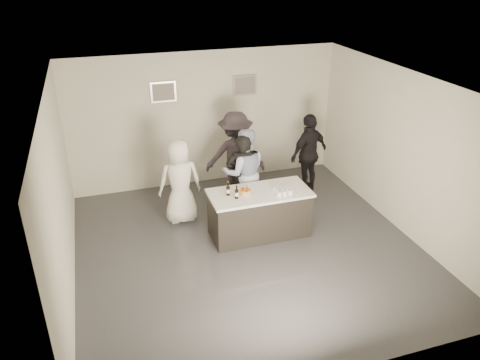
{
  "coord_description": "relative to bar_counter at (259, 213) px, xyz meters",
  "views": [
    {
      "loc": [
        -2.3,
        -6.69,
        4.81
      ],
      "look_at": [
        0.0,
        0.5,
        1.15
      ],
      "focal_mm": 35.0,
      "sensor_mm": 36.0,
      "label": 1
    }
  ],
  "objects": [
    {
      "name": "beer_bottle_b",
      "position": [
        -0.48,
        -0.11,
        0.58
      ],
      "size": [
        0.07,
        0.07,
        0.26
      ],
      "primitive_type": "cylinder",
      "color": "black",
      "rests_on": "bar_counter"
    },
    {
      "name": "picture_right",
      "position": [
        0.55,
        2.56,
        1.75
      ],
      "size": [
        0.54,
        0.04,
        0.44
      ],
      "primitive_type": "cube",
      "color": "#B2B2B7",
      "rests_on": "wall_back"
    },
    {
      "name": "wall_front",
      "position": [
        -0.35,
        -3.41,
        1.05
      ],
      "size": [
        6.0,
        0.04,
        3.0
      ],
      "primitive_type": "cube",
      "color": "silver",
      "rests_on": "ground"
    },
    {
      "name": "picture_left",
      "position": [
        -1.25,
        2.56,
        1.75
      ],
      "size": [
        0.54,
        0.04,
        0.44
      ],
      "primitive_type": "cube",
      "color": "#B2B2B7",
      "rests_on": "wall_back"
    },
    {
      "name": "person_main_blue",
      "position": [
        -0.02,
        0.85,
        0.46
      ],
      "size": [
        0.97,
        0.81,
        1.82
      ],
      "primitive_type": "imported",
      "rotation": [
        0.0,
        0.0,
        3.0
      ],
      "color": "#ACBEE1",
      "rests_on": "ground"
    },
    {
      "name": "floor",
      "position": [
        -0.35,
        -0.41,
        -0.45
      ],
      "size": [
        6.0,
        6.0,
        0.0
      ],
      "primitive_type": "plane",
      "color": "#3D3D42",
      "rests_on": "ground"
    },
    {
      "name": "bar_counter",
      "position": [
        0.0,
        0.0,
        0.0
      ],
      "size": [
        1.86,
        0.86,
        0.9
      ],
      "primitive_type": "cube",
      "color": "white",
      "rests_on": "ground"
    },
    {
      "name": "candles",
      "position": [
        -0.33,
        -0.26,
        0.45
      ],
      "size": [
        0.24,
        0.08,
        0.01
      ],
      "primitive_type": "cube",
      "color": "pink",
      "rests_on": "bar_counter"
    },
    {
      "name": "person_guest_left",
      "position": [
        -1.29,
        0.97,
        0.41
      ],
      "size": [
        0.84,
        0.55,
        1.71
      ],
      "primitive_type": "imported",
      "rotation": [
        0.0,
        0.0,
        3.14
      ],
      "color": "white",
      "rests_on": "ground"
    },
    {
      "name": "ceiling",
      "position": [
        -0.35,
        -0.41,
        2.55
      ],
      "size": [
        6.0,
        6.0,
        0.0
      ],
      "primitive_type": "plane",
      "rotation": [
        3.14,
        0.0,
        0.0
      ],
      "color": "white"
    },
    {
      "name": "tumbler_cluster",
      "position": [
        0.38,
        -0.15,
        0.49
      ],
      "size": [
        0.3,
        0.3,
        0.08
      ],
      "primitive_type": "cube",
      "color": "orange",
      "rests_on": "bar_counter"
    },
    {
      "name": "person_guest_back",
      "position": [
        0.02,
        1.58,
        0.52
      ],
      "size": [
        1.39,
        1.01,
        1.94
      ],
      "primitive_type": "imported",
      "rotation": [
        0.0,
        0.0,
        2.89
      ],
      "color": "#342D35",
      "rests_on": "ground"
    },
    {
      "name": "wall_left",
      "position": [
        -3.35,
        -0.41,
        1.05
      ],
      "size": [
        0.04,
        6.0,
        3.0
      ],
      "primitive_type": "cube",
      "color": "silver",
      "rests_on": "ground"
    },
    {
      "name": "person_guest_right",
      "position": [
        1.64,
        1.4,
        0.44
      ],
      "size": [
        1.13,
        0.8,
        1.79
      ],
      "primitive_type": "imported",
      "rotation": [
        0.0,
        0.0,
        3.53
      ],
      "color": "black",
      "rests_on": "ground"
    },
    {
      "name": "wall_right",
      "position": [
        2.65,
        -0.41,
        1.05
      ],
      "size": [
        0.04,
        6.0,
        3.0
      ],
      "primitive_type": "cube",
      "color": "silver",
      "rests_on": "ground"
    },
    {
      "name": "beer_bottle_a",
      "position": [
        -0.59,
        0.05,
        0.58
      ],
      "size": [
        0.07,
        0.07,
        0.26
      ],
      "primitive_type": "cylinder",
      "color": "black",
      "rests_on": "bar_counter"
    },
    {
      "name": "wall_back",
      "position": [
        -0.35,
        2.59,
        1.05
      ],
      "size": [
        6.0,
        0.04,
        3.0
      ],
      "primitive_type": "cube",
      "color": "silver",
      "rests_on": "ground"
    },
    {
      "name": "cake",
      "position": [
        -0.28,
        -0.01,
        0.49
      ],
      "size": [
        0.2,
        0.2,
        0.08
      ],
      "primitive_type": "cylinder",
      "color": "#FF9E1A",
      "rests_on": "bar_counter"
    },
    {
      "name": "person_main_black",
      "position": [
        -0.09,
        0.76,
        0.43
      ],
      "size": [
        0.72,
        0.56,
        1.75
      ],
      "primitive_type": "imported",
      "rotation": [
        0.0,
        0.0,
        2.89
      ],
      "color": "black",
      "rests_on": "ground"
    }
  ]
}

